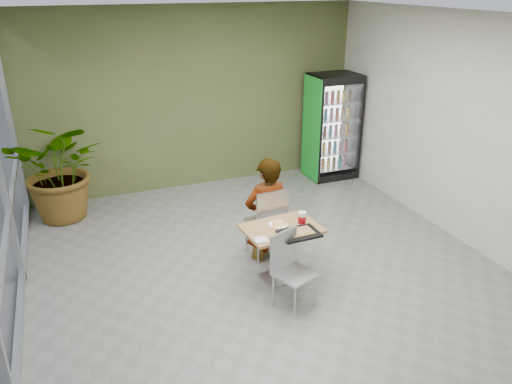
# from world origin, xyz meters

# --- Properties ---
(ground) EXTENTS (7.00, 7.00, 0.00)m
(ground) POSITION_xyz_m (0.00, 0.00, 0.00)
(ground) COLOR gray
(ground) RESTS_ON ground
(room_envelope) EXTENTS (6.00, 7.00, 3.20)m
(room_envelope) POSITION_xyz_m (0.00, 0.00, 1.60)
(room_envelope) COLOR silver
(room_envelope) RESTS_ON ground
(dining_table) EXTENTS (0.98, 0.72, 0.75)m
(dining_table) POSITION_xyz_m (0.09, -0.04, 0.53)
(dining_table) COLOR #A77447
(dining_table) RESTS_ON ground
(chair_far) EXTENTS (0.49, 0.50, 1.04)m
(chair_far) POSITION_xyz_m (0.16, 0.51, 0.61)
(chair_far) COLOR #B1B3B6
(chair_far) RESTS_ON ground
(chair_near) EXTENTS (0.53, 0.53, 0.92)m
(chair_near) POSITION_xyz_m (-0.03, -0.53, 0.54)
(chair_near) COLOR #B1B3B6
(chair_near) RESTS_ON ground
(seated_woman) EXTENTS (0.67, 0.46, 1.74)m
(seated_woman) POSITION_xyz_m (0.15, 0.57, 0.57)
(seated_woman) COLOR black
(seated_woman) RESTS_ON ground
(pizza_plate) EXTENTS (0.31, 0.25, 0.03)m
(pizza_plate) POSITION_xyz_m (0.08, 0.03, 0.77)
(pizza_plate) COLOR white
(pizza_plate) RESTS_ON dining_table
(soda_cup) EXTENTS (0.10, 0.10, 0.18)m
(soda_cup) POSITION_xyz_m (0.35, -0.08, 0.84)
(soda_cup) COLOR white
(soda_cup) RESTS_ON dining_table
(napkin_stack) EXTENTS (0.17, 0.17, 0.02)m
(napkin_stack) POSITION_xyz_m (-0.27, -0.26, 0.76)
(napkin_stack) COLOR white
(napkin_stack) RESTS_ON dining_table
(cafeteria_tray) EXTENTS (0.49, 0.36, 0.03)m
(cafeteria_tray) POSITION_xyz_m (0.22, -0.29, 0.76)
(cafeteria_tray) COLOR black
(cafeteria_tray) RESTS_ON dining_table
(beverage_fridge) EXTENTS (0.90, 0.70, 1.97)m
(beverage_fridge) POSITION_xyz_m (2.49, 2.96, 0.98)
(beverage_fridge) COLOR black
(beverage_fridge) RESTS_ON ground
(potted_plant) EXTENTS (1.86, 1.75, 1.65)m
(potted_plant) POSITION_xyz_m (-2.35, 2.89, 0.83)
(potted_plant) COLOR #255D28
(potted_plant) RESTS_ON ground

